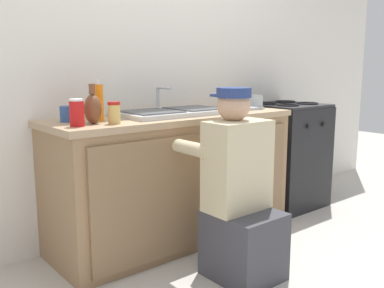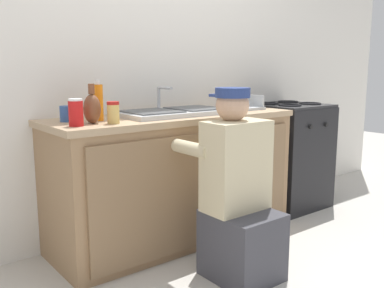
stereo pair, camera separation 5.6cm
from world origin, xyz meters
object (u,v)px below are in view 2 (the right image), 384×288
(sink_double_basin, at_px, (174,112))
(coffee_mug, at_px, (67,114))
(stove_range, at_px, (287,155))
(vase_decorative, at_px, (92,108))
(soap_bottle_orange, at_px, (98,102))
(soda_cup_red, at_px, (76,113))
(condiment_jar, at_px, (113,113))
(plumber_person, at_px, (238,200))
(dish_rack_tray, at_px, (243,106))

(sink_double_basin, bearing_deg, coffee_mug, 173.97)
(stove_range, distance_m, coffee_mug, 2.03)
(sink_double_basin, distance_m, vase_decorative, 0.67)
(vase_decorative, xyz_separation_m, soap_bottle_orange, (0.09, 0.10, 0.02))
(soda_cup_red, bearing_deg, stove_range, 4.23)
(stove_range, xyz_separation_m, coffee_mug, (-1.96, 0.08, 0.49))
(soap_bottle_orange, relative_size, soda_cup_red, 1.64)
(vase_decorative, distance_m, soda_cup_red, 0.13)
(condiment_jar, xyz_separation_m, soap_bottle_orange, (-0.00, 0.18, 0.05))
(sink_double_basin, height_order, vase_decorative, vase_decorative)
(plumber_person, bearing_deg, sink_double_basin, 86.04)
(plumber_person, xyz_separation_m, condiment_jar, (-0.52, 0.51, 0.50))
(dish_rack_tray, bearing_deg, vase_decorative, -177.22)
(soap_bottle_orange, bearing_deg, plumber_person, -53.09)
(stove_range, relative_size, coffee_mug, 7.29)
(stove_range, distance_m, soap_bottle_orange, 1.88)
(vase_decorative, height_order, soap_bottle_orange, soap_bottle_orange)
(vase_decorative, xyz_separation_m, soda_cup_red, (-0.12, -0.05, -0.01))
(plumber_person, bearing_deg, dish_rack_tray, 43.91)
(condiment_jar, relative_size, coffee_mug, 1.02)
(condiment_jar, height_order, soda_cup_red, soda_cup_red)
(sink_double_basin, bearing_deg, soda_cup_red, -169.02)
(vase_decorative, xyz_separation_m, coffee_mug, (-0.08, 0.18, -0.04))
(soap_bottle_orange, bearing_deg, stove_range, 0.00)
(stove_range, bearing_deg, dish_rack_tray, -176.42)
(coffee_mug, bearing_deg, stove_range, -2.33)
(vase_decorative, bearing_deg, condiment_jar, -40.75)
(sink_double_basin, relative_size, soap_bottle_orange, 3.20)
(vase_decorative, bearing_deg, soda_cup_red, -158.00)
(dish_rack_tray, distance_m, soda_cup_red, 1.41)
(sink_double_basin, relative_size, coffee_mug, 6.35)
(stove_range, height_order, vase_decorative, vase_decorative)
(sink_double_basin, relative_size, plumber_person, 0.72)
(vase_decorative, distance_m, condiment_jar, 0.13)
(stove_range, bearing_deg, coffee_mug, 177.67)
(stove_range, bearing_deg, sink_double_basin, 179.90)
(dish_rack_tray, xyz_separation_m, coffee_mug, (-1.37, 0.12, 0.02))
(plumber_person, distance_m, dish_rack_tray, 1.05)
(condiment_jar, bearing_deg, vase_decorative, 139.25)
(plumber_person, bearing_deg, stove_range, 28.44)
(plumber_person, xyz_separation_m, dish_rack_tray, (0.68, 0.65, 0.46))
(stove_range, relative_size, vase_decorative, 4.00)
(soap_bottle_orange, bearing_deg, sink_double_basin, 0.23)
(dish_rack_tray, relative_size, soda_cup_red, 1.84)
(plumber_person, distance_m, coffee_mug, 1.14)
(condiment_jar, distance_m, soda_cup_red, 0.22)
(condiment_jar, xyz_separation_m, dish_rack_tray, (1.20, 0.14, -0.04))
(sink_double_basin, bearing_deg, soap_bottle_orange, -179.77)
(coffee_mug, distance_m, soap_bottle_orange, 0.20)
(coffee_mug, bearing_deg, dish_rack_tray, -4.90)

